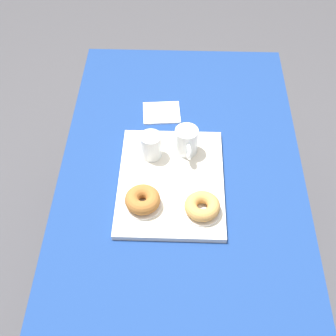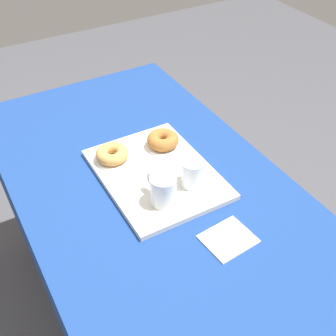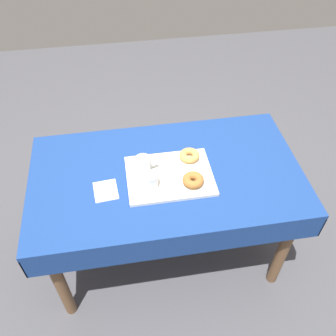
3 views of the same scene
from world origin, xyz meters
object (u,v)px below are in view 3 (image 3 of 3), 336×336
at_px(water_glass_near, 151,182).
at_px(sugar_donut_right, 189,156).
at_px(donut_plate_right, 189,159).
at_px(sugar_donut_left, 193,180).
at_px(paper_napkin, 106,191).
at_px(tea_mug_left, 144,165).
at_px(donut_plate_left, 193,184).
at_px(serving_tray, 170,176).
at_px(dining_table, 166,187).

height_order(water_glass_near, sugar_donut_right, water_glass_near).
bearing_deg(donut_plate_right, sugar_donut_left, 84.45).
bearing_deg(paper_napkin, tea_mug_left, -155.89).
xyz_separation_m(donut_plate_left, donut_plate_right, (-0.02, -0.18, 0.00)).
bearing_deg(serving_tray, sugar_donut_right, -141.81).
relative_size(dining_table, serving_tray, 3.24).
xyz_separation_m(dining_table, tea_mug_left, (0.12, -0.01, 0.18)).
distance_m(dining_table, water_glass_near, 0.22).
height_order(sugar_donut_right, paper_napkin, sugar_donut_right).
xyz_separation_m(dining_table, sugar_donut_left, (-0.12, 0.12, 0.16)).
height_order(donut_plate_left, paper_napkin, donut_plate_left).
xyz_separation_m(donut_plate_left, sugar_donut_right, (-0.02, -0.18, 0.02)).
xyz_separation_m(serving_tray, tea_mug_left, (0.13, -0.05, 0.05)).
bearing_deg(paper_napkin, dining_table, -166.54).
height_order(dining_table, water_glass_near, water_glass_near).
xyz_separation_m(dining_table, donut_plate_left, (-0.12, 0.12, 0.14)).
bearing_deg(sugar_donut_right, dining_table, 25.39).
bearing_deg(donut_plate_right, donut_plate_left, 84.45).
distance_m(donut_plate_left, donut_plate_right, 0.18).
bearing_deg(tea_mug_left, sugar_donut_left, 150.89).
height_order(donut_plate_left, sugar_donut_left, sugar_donut_left).
bearing_deg(donut_plate_right, tea_mug_left, 11.13).
relative_size(dining_table, donut_plate_right, 12.57).
distance_m(water_glass_near, donut_plate_left, 0.21).
height_order(tea_mug_left, water_glass_near, tea_mug_left).
relative_size(water_glass_near, donut_plate_left, 0.77).
xyz_separation_m(tea_mug_left, donut_plate_left, (-0.23, 0.13, -0.04)).
xyz_separation_m(dining_table, serving_tray, (-0.01, 0.03, 0.12)).
height_order(tea_mug_left, sugar_donut_right, tea_mug_left).
height_order(sugar_donut_left, donut_plate_right, sugar_donut_left).
distance_m(sugar_donut_right, paper_napkin, 0.48).
relative_size(donut_plate_right, paper_napkin, 0.85).
relative_size(serving_tray, tea_mug_left, 3.78).
bearing_deg(donut_plate_right, water_glass_near, 35.96).
distance_m(sugar_donut_left, sugar_donut_right, 0.18).
height_order(dining_table, sugar_donut_right, sugar_donut_right).
height_order(serving_tray, water_glass_near, water_glass_near).
bearing_deg(dining_table, paper_napkin, 13.46).
bearing_deg(serving_tray, donut_plate_left, 141.76).
bearing_deg(serving_tray, sugar_donut_left, 141.76).
distance_m(water_glass_near, sugar_donut_right, 0.28).
xyz_separation_m(serving_tray, paper_napkin, (0.33, 0.04, -0.01)).
relative_size(donut_plate_left, donut_plate_right, 1.00).
xyz_separation_m(sugar_donut_right, paper_napkin, (0.45, 0.14, -0.04)).
distance_m(tea_mug_left, donut_plate_left, 0.27).
xyz_separation_m(serving_tray, donut_plate_left, (-0.11, 0.08, 0.01)).
height_order(donut_plate_right, sugar_donut_right, sugar_donut_right).
xyz_separation_m(donut_plate_right, sugar_donut_right, (0.00, 0.00, 0.02)).
relative_size(tea_mug_left, donut_plate_left, 1.03).
bearing_deg(water_glass_near, sugar_donut_right, -144.04).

